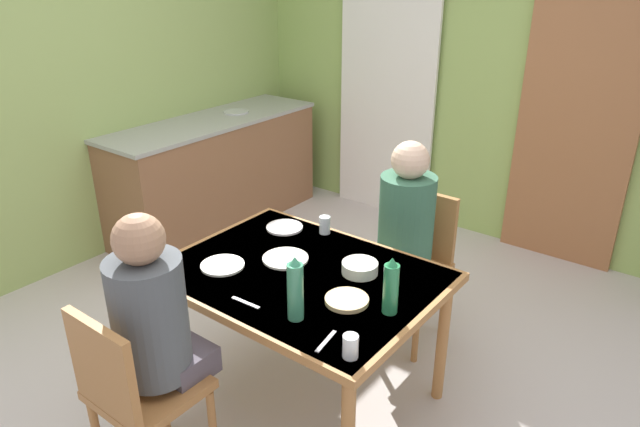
% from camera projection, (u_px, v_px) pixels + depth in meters
% --- Properties ---
extents(ground_plane, '(6.02, 6.02, 0.00)m').
position_uv_depth(ground_plane, '(280.00, 364.00, 3.20)').
color(ground_plane, beige).
extents(wall_back, '(4.19, 0.10, 2.57)m').
position_uv_depth(wall_back, '(476.00, 71.00, 4.36)').
color(wall_back, '#96B45C').
rests_on(wall_back, ground_plane).
extents(wall_left, '(0.10, 3.47, 2.57)m').
position_uv_depth(wall_left, '(122.00, 76.00, 4.21)').
color(wall_left, '#98B261').
rests_on(wall_left, ground_plane).
extents(door_wooden, '(0.80, 0.05, 2.00)m').
position_uv_depth(door_wooden, '(576.00, 127.00, 3.97)').
color(door_wooden, '#9B613B').
rests_on(door_wooden, ground_plane).
extents(curtain_panel, '(0.90, 0.03, 2.16)m').
position_uv_depth(curtain_panel, '(386.00, 89.00, 4.77)').
color(curtain_panel, white).
rests_on(curtain_panel, ground_plane).
extents(kitchen_counter, '(0.61, 1.89, 0.91)m').
position_uv_depth(kitchen_counter, '(215.00, 172.00, 4.75)').
color(kitchen_counter, brown).
rests_on(kitchen_counter, ground_plane).
extents(dining_table, '(1.27, 0.96, 0.72)m').
position_uv_depth(dining_table, '(301.00, 286.00, 2.72)').
color(dining_table, '#A76E3B').
rests_on(dining_table, ground_plane).
extents(chair_near_diner, '(0.40, 0.40, 0.87)m').
position_uv_depth(chair_near_diner, '(133.00, 390.00, 2.29)').
color(chair_near_diner, '#A76E3B').
rests_on(chair_near_diner, ground_plane).
extents(chair_far_diner, '(0.40, 0.40, 0.87)m').
position_uv_depth(chair_far_diner, '(414.00, 257.00, 3.30)').
color(chair_far_diner, '#A76E3B').
rests_on(chair_far_diner, ground_plane).
extents(person_near_diner, '(0.30, 0.37, 0.77)m').
position_uv_depth(person_near_diner, '(152.00, 314.00, 2.27)').
color(person_near_diner, '#534B56').
rests_on(person_near_diner, ground_plane).
extents(person_far_diner, '(0.30, 0.37, 0.77)m').
position_uv_depth(person_far_diner, '(405.00, 221.00, 3.08)').
color(person_far_diner, '#38624A').
rests_on(person_far_diner, ground_plane).
extents(water_bottle_green_near, '(0.07, 0.07, 0.28)m').
position_uv_depth(water_bottle_green_near, '(295.00, 290.00, 2.30)').
color(water_bottle_green_near, '#3E8C65').
rests_on(water_bottle_green_near, dining_table).
extents(water_bottle_green_far, '(0.06, 0.06, 0.26)m').
position_uv_depth(water_bottle_green_far, '(391.00, 287.00, 2.34)').
color(water_bottle_green_far, '#287B49').
rests_on(water_bottle_green_far, dining_table).
extents(serving_bowl_center, '(0.17, 0.17, 0.05)m').
position_uv_depth(serving_bowl_center, '(360.00, 268.00, 2.68)').
color(serving_bowl_center, silver).
rests_on(serving_bowl_center, dining_table).
extents(dinner_plate_near_left, '(0.20, 0.20, 0.01)m').
position_uv_depth(dinner_plate_near_left, '(285.00, 227.00, 3.13)').
color(dinner_plate_near_left, white).
rests_on(dinner_plate_near_left, dining_table).
extents(dinner_plate_near_right, '(0.21, 0.21, 0.01)m').
position_uv_depth(dinner_plate_near_right, '(223.00, 265.00, 2.74)').
color(dinner_plate_near_right, white).
rests_on(dinner_plate_near_right, dining_table).
extents(dinner_plate_far_center, '(0.23, 0.23, 0.01)m').
position_uv_depth(dinner_plate_far_center, '(285.00, 258.00, 2.81)').
color(dinner_plate_far_center, white).
rests_on(dinner_plate_far_center, dining_table).
extents(drinking_glass_by_near_diner, '(0.06, 0.06, 0.10)m').
position_uv_depth(drinking_glass_by_near_diner, '(325.00, 225.00, 3.06)').
color(drinking_glass_by_near_diner, silver).
rests_on(drinking_glass_by_near_diner, dining_table).
extents(drinking_glass_by_far_diner, '(0.06, 0.06, 0.09)m').
position_uv_depth(drinking_glass_by_far_diner, '(350.00, 346.00, 2.11)').
color(drinking_glass_by_far_diner, silver).
rests_on(drinking_glass_by_far_diner, dining_table).
extents(bread_plate_sliced, '(0.19, 0.19, 0.02)m').
position_uv_depth(bread_plate_sliced, '(347.00, 300.00, 2.46)').
color(bread_plate_sliced, '#DBB77A').
rests_on(bread_plate_sliced, dining_table).
extents(cutlery_knife_near, '(0.15, 0.02, 0.00)m').
position_uv_depth(cutlery_knife_near, '(246.00, 303.00, 2.45)').
color(cutlery_knife_near, silver).
rests_on(cutlery_knife_near, dining_table).
extents(cutlery_fork_near, '(0.04, 0.15, 0.00)m').
position_uv_depth(cutlery_fork_near, '(326.00, 341.00, 2.21)').
color(cutlery_fork_near, silver).
rests_on(cutlery_fork_near, dining_table).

